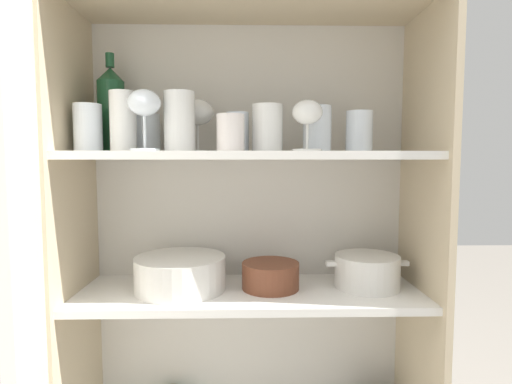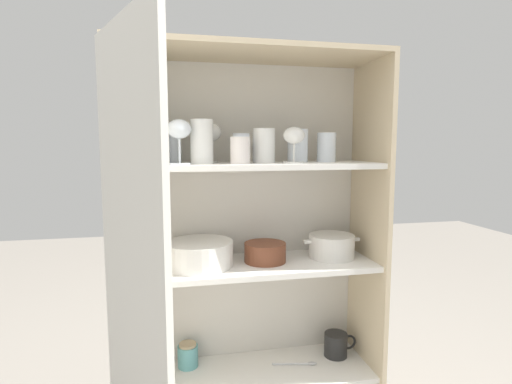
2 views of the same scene
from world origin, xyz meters
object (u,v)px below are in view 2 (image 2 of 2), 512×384
mixing_bowl_large (265,251)px  coffee_mug_primary (336,344)px  plate_stack_white (199,254)px  casserole_dish (332,246)px  storage_jar (188,355)px  wine_bottle (141,130)px

mixing_bowl_large → coffee_mug_primary: mixing_bowl_large is taller
plate_stack_white → casserole_dish: 0.51m
coffee_mug_primary → casserole_dish: bearing=-148.1°
casserole_dish → storage_jar: casserole_dish is taller
plate_stack_white → casserole_dish: bearing=0.8°
mixing_bowl_large → storage_jar: (-0.29, 0.07, -0.41)m
wine_bottle → coffee_mug_primary: bearing=-1.6°
coffee_mug_primary → storage_jar: 0.60m
mixing_bowl_large → coffee_mug_primary: size_ratio=1.16×
plate_stack_white → coffee_mug_primary: bearing=3.4°
wine_bottle → casserole_dish: bearing=-3.8°
storage_jar → coffee_mug_primary: bearing=-4.1°
casserole_dish → coffee_mug_primary: casserole_dish is taller
wine_bottle → coffee_mug_primary: size_ratio=1.99×
plate_stack_white → mixing_bowl_large: size_ratio=1.57×
wine_bottle → casserole_dish: size_ratio=1.18×
mixing_bowl_large → storage_jar: size_ratio=1.66×
storage_jar → plate_stack_white: bearing=-58.6°
plate_stack_white → coffee_mug_primary: 0.69m
plate_stack_white → storage_jar: plate_stack_white is taller
mixing_bowl_large → coffee_mug_primary: (0.30, 0.03, -0.41)m
wine_bottle → casserole_dish: 0.83m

